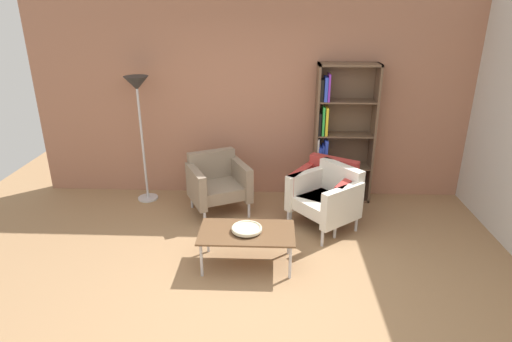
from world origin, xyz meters
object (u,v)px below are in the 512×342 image
armchair_spare_guest (326,190)px  bookshelf_tall (338,137)px  floor_lamp_torchiere (138,99)px  decorative_bowl (247,229)px  armchair_near_window (217,182)px  armchair_corner_red (327,197)px  coffee_table_low (247,234)px

armchair_spare_guest → bookshelf_tall: bearing=103.3°
floor_lamp_torchiere → decorative_bowl: bearing=-46.2°
bookshelf_tall → armchair_spare_guest: bookshelf_tall is taller
armchair_near_window → armchair_spare_guest: size_ratio=0.98×
bookshelf_tall → armchair_spare_guest: 0.87m
bookshelf_tall → armchair_corner_red: 1.03m
bookshelf_tall → coffee_table_low: 2.15m
bookshelf_tall → decorative_bowl: 2.13m
floor_lamp_torchiere → bookshelf_tall: bearing=3.3°
armchair_near_window → floor_lamp_torchiere: floor_lamp_torchiere is taller
decorative_bowl → armchair_corner_red: 1.27m
bookshelf_tall → armchair_near_window: (-1.61, -0.48, -0.49)m
armchair_spare_guest → armchair_corner_red: bearing=-60.4°
armchair_near_window → floor_lamp_torchiere: 1.51m
coffee_table_low → armchair_near_window: 1.35m
coffee_table_low → decorative_bowl: decorative_bowl is taller
decorative_bowl → armchair_spare_guest: size_ratio=0.34×
bookshelf_tall → armchair_spare_guest: (-0.21, -0.68, -0.49)m
decorative_bowl → armchair_near_window: size_ratio=0.35×
coffee_table_low → armchair_spare_guest: armchair_spare_guest is taller
bookshelf_tall → floor_lamp_torchiere: (-2.66, -0.15, 0.54)m
coffee_table_low → armchair_near_window: bearing=110.2°
armchair_corner_red → floor_lamp_torchiere: size_ratio=0.55×
armchair_spare_guest → floor_lamp_torchiere: size_ratio=0.54×
armchair_spare_guest → floor_lamp_torchiere: 2.71m
coffee_table_low → decorative_bowl: size_ratio=3.12×
coffee_table_low → armchair_near_window: size_ratio=1.09×
coffee_table_low → decorative_bowl: bearing=90.0°
armchair_corner_red → floor_lamp_torchiere: 2.76m
bookshelf_tall → armchair_near_window: 1.75m
decorative_bowl → coffee_table_low: bearing=-90.0°
coffee_table_low → armchair_spare_guest: 1.41m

